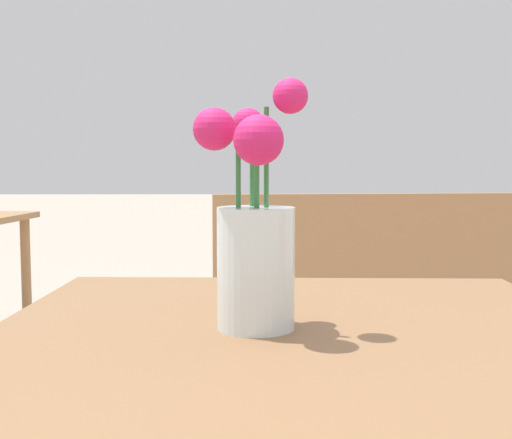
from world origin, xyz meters
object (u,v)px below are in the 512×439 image
object	(u,v)px
flower_vase	(255,246)
bench_near	(435,294)
table_front	(297,413)
bicycle	(419,251)

from	to	relation	value
flower_vase	bench_near	size ratio (longest dim) A/B	0.20
table_front	bicycle	distance (m)	4.01
flower_vase	table_front	bearing A→B (deg)	-52.98
table_front	bench_near	bearing A→B (deg)	67.65
bench_near	bicycle	xyz separation A→B (m)	(0.55, 2.25, -0.14)
table_front	bicycle	xyz separation A→B (m)	(1.19, 3.82, -0.30)
bench_near	flower_vase	bearing A→B (deg)	-115.07
flower_vase	bench_near	xyz separation A→B (m)	(0.70, 1.49, -0.37)
table_front	flower_vase	world-z (taller)	flower_vase
flower_vase	bicycle	size ratio (longest dim) A/B	0.26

